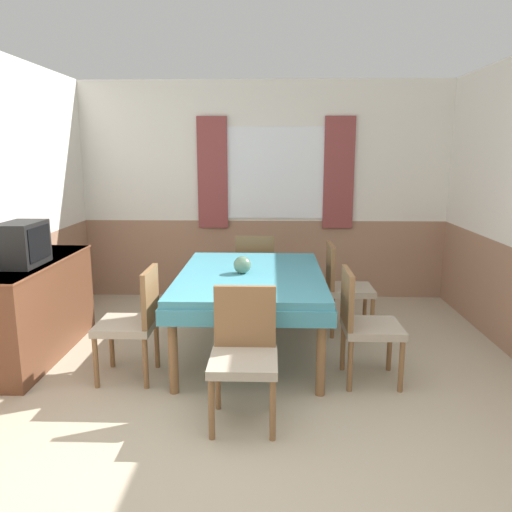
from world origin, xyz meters
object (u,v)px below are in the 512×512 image
at_px(chair_head_near, 244,350).
at_px(chair_head_window, 255,270).
at_px(tv, 23,244).
at_px(chair_right_far, 343,284).
at_px(chair_left_near, 134,319).
at_px(sideboard, 37,308).
at_px(chair_right_near, 364,321).
at_px(dining_table, 251,284).
at_px(vase, 242,265).

relative_size(chair_head_near, chair_head_window, 1.00).
bearing_deg(tv, chair_right_far, 17.03).
xyz_separation_m(chair_right_far, chair_left_near, (-1.79, -1.10, 0.00)).
bearing_deg(chair_head_window, chair_right_far, -34.17).
relative_size(sideboard, tv, 3.42).
xyz_separation_m(chair_right_near, sideboard, (-2.76, 0.42, -0.05)).
bearing_deg(chair_left_near, sideboard, 66.72).
bearing_deg(chair_head_near, dining_table, -90.00).
relative_size(chair_right_far, chair_right_near, 1.00).
bearing_deg(dining_table, tv, -171.07).
bearing_deg(sideboard, chair_left_near, -23.28).
height_order(chair_right_near, chair_head_window, same).
xyz_separation_m(chair_left_near, sideboard, (-0.98, 0.42, -0.05)).
xyz_separation_m(chair_head_near, chair_left_near, (-0.89, 0.61, 0.00)).
height_order(dining_table, vase, vase).
distance_m(chair_head_window, tv, 2.42).
bearing_deg(chair_right_far, chair_right_near, 0.00).
bearing_deg(chair_right_near, chair_head_near, -55.83).
bearing_deg(chair_right_far, dining_table, -58.34).
distance_m(dining_table, chair_head_window, 1.17).
bearing_deg(chair_head_window, tv, -142.04).
bearing_deg(tv, chair_right_near, -5.37).
distance_m(chair_head_near, chair_head_window, 2.31).
bearing_deg(chair_head_near, sideboard, -28.77).
relative_size(dining_table, chair_head_window, 2.03).
relative_size(chair_head_window, tv, 1.97).
bearing_deg(chair_head_near, chair_right_far, -117.61).
distance_m(chair_left_near, chair_head_window, 1.93).
bearing_deg(tv, chair_head_near, -24.97).
bearing_deg(dining_table, chair_head_window, 90.00).
relative_size(chair_head_near, sideboard, 0.57).
xyz_separation_m(chair_right_near, vase, (-0.97, 0.52, 0.32)).
bearing_deg(vase, chair_head_near, -86.25).
distance_m(dining_table, chair_right_near, 1.06).
distance_m(chair_left_near, sideboard, 1.06).
distance_m(chair_head_near, tv, 2.12).
relative_size(chair_right_far, vase, 5.86).
bearing_deg(chair_head_window, chair_left_near, -117.61).
bearing_deg(sideboard, chair_head_window, 34.57).
bearing_deg(vase, chair_left_near, -147.35).
distance_m(chair_head_window, sideboard, 2.27).
bearing_deg(sideboard, chair_right_far, 13.86).
bearing_deg(chair_head_window, sideboard, -145.43).
relative_size(chair_head_near, chair_left_near, 1.00).
distance_m(chair_head_window, vase, 1.23).
bearing_deg(vase, dining_table, 19.37).
xyz_separation_m(chair_head_near, vase, (-0.07, 1.13, 0.32)).
xyz_separation_m(chair_head_near, tv, (-1.86, 0.86, 0.55)).
relative_size(chair_right_near, vase, 5.86).
distance_m(chair_right_far, chair_head_near, 1.93).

